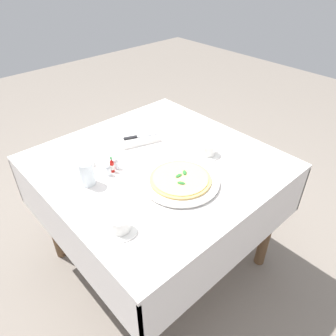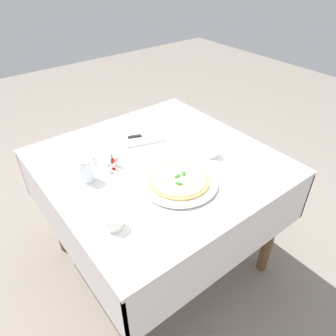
{
  "view_description": "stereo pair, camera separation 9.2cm",
  "coord_description": "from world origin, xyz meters",
  "px_view_note": "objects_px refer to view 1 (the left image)",
  "views": [
    {
      "loc": [
        -0.83,
        -0.99,
        1.64
      ],
      "look_at": [
        -0.02,
        -0.1,
        0.77
      ],
      "focal_mm": 33.74,
      "sensor_mm": 36.0,
      "label": 1
    },
    {
      "loc": [
        -0.76,
        -1.05,
        1.64
      ],
      "look_at": [
        -0.02,
        -0.1,
        0.77
      ],
      "focal_mm": 33.74,
      "sensor_mm": 36.0,
      "label": 2
    }
  ],
  "objects_px": {
    "coffee_cup_center_back": "(120,225)",
    "hot_sauce_bottle": "(112,166)",
    "pizza_plate": "(180,181)",
    "dinner_knife": "(139,136)",
    "salt_shaker": "(116,164)",
    "pepper_shaker": "(108,171)",
    "water_glass_left_edge": "(87,175)",
    "napkin_folded": "(139,139)",
    "pizza": "(180,179)",
    "coffee_cup_near_left": "(208,150)",
    "coffee_cup_right_edge": "(82,160)"
  },
  "relations": [
    {
      "from": "coffee_cup_center_back",
      "to": "pepper_shaker",
      "type": "relative_size",
      "value": 2.31
    },
    {
      "from": "hot_sauce_bottle",
      "to": "salt_shaker",
      "type": "distance_m",
      "value": 0.03
    },
    {
      "from": "dinner_knife",
      "to": "pepper_shaker",
      "type": "relative_size",
      "value": 3.34
    },
    {
      "from": "water_glass_left_edge",
      "to": "coffee_cup_right_edge",
      "type": "bearing_deg",
      "value": 68.65
    },
    {
      "from": "pizza",
      "to": "hot_sauce_bottle",
      "type": "relative_size",
      "value": 3.35
    },
    {
      "from": "dinner_knife",
      "to": "pepper_shaker",
      "type": "bearing_deg",
      "value": -131.36
    },
    {
      "from": "hot_sauce_bottle",
      "to": "salt_shaker",
      "type": "xyz_separation_m",
      "value": [
        0.03,
        0.01,
        -0.01
      ]
    },
    {
      "from": "coffee_cup_right_edge",
      "to": "salt_shaker",
      "type": "xyz_separation_m",
      "value": [
        0.1,
        -0.14,
        -0.0
      ]
    },
    {
      "from": "pizza",
      "to": "coffee_cup_near_left",
      "type": "distance_m",
      "value": 0.28
    },
    {
      "from": "pizza_plate",
      "to": "pepper_shaker",
      "type": "height_order",
      "value": "pepper_shaker"
    },
    {
      "from": "pizza_plate",
      "to": "coffee_cup_center_back",
      "type": "relative_size",
      "value": 2.7
    },
    {
      "from": "coffee_cup_right_edge",
      "to": "hot_sauce_bottle",
      "type": "distance_m",
      "value": 0.17
    },
    {
      "from": "coffee_cup_near_left",
      "to": "water_glass_left_edge",
      "type": "bearing_deg",
      "value": 160.31
    },
    {
      "from": "salt_shaker",
      "to": "coffee_cup_center_back",
      "type": "bearing_deg",
      "value": -122.31
    },
    {
      "from": "dinner_knife",
      "to": "salt_shaker",
      "type": "xyz_separation_m",
      "value": [
        -0.25,
        -0.13,
        0.0
      ]
    },
    {
      "from": "pizza_plate",
      "to": "pepper_shaker",
      "type": "relative_size",
      "value": 6.25
    },
    {
      "from": "water_glass_left_edge",
      "to": "coffee_cup_center_back",
      "type": "bearing_deg",
      "value": -99.81
    },
    {
      "from": "coffee_cup_center_back",
      "to": "hot_sauce_bottle",
      "type": "bearing_deg",
      "value": 60.43
    },
    {
      "from": "water_glass_left_edge",
      "to": "napkin_folded",
      "type": "distance_m",
      "value": 0.43
    },
    {
      "from": "pizza_plate",
      "to": "coffee_cup_right_edge",
      "type": "bearing_deg",
      "value": 120.3
    },
    {
      "from": "pizza_plate",
      "to": "salt_shaker",
      "type": "distance_m",
      "value": 0.33
    },
    {
      "from": "pizza_plate",
      "to": "pizza",
      "type": "distance_m",
      "value": 0.01
    },
    {
      "from": "coffee_cup_right_edge",
      "to": "dinner_knife",
      "type": "xyz_separation_m",
      "value": [
        0.35,
        -0.0,
        -0.0
      ]
    },
    {
      "from": "coffee_cup_center_back",
      "to": "hot_sauce_bottle",
      "type": "relative_size",
      "value": 1.57
    },
    {
      "from": "napkin_folded",
      "to": "hot_sauce_bottle",
      "type": "relative_size",
      "value": 3.0
    },
    {
      "from": "coffee_cup_right_edge",
      "to": "hot_sauce_bottle",
      "type": "xyz_separation_m",
      "value": [
        0.07,
        -0.15,
        0.01
      ]
    },
    {
      "from": "dinner_knife",
      "to": "pepper_shaker",
      "type": "xyz_separation_m",
      "value": [
        -0.3,
        -0.15,
        0.0
      ]
    },
    {
      "from": "water_glass_left_edge",
      "to": "salt_shaker",
      "type": "xyz_separation_m",
      "value": [
        0.16,
        0.01,
        -0.02
      ]
    },
    {
      "from": "hot_sauce_bottle",
      "to": "pepper_shaker",
      "type": "relative_size",
      "value": 1.48
    },
    {
      "from": "water_glass_left_edge",
      "to": "pepper_shaker",
      "type": "xyz_separation_m",
      "value": [
        0.1,
        -0.01,
        -0.02
      ]
    },
    {
      "from": "pepper_shaker",
      "to": "coffee_cup_right_edge",
      "type": "bearing_deg",
      "value": 106.09
    },
    {
      "from": "coffee_cup_right_edge",
      "to": "napkin_folded",
      "type": "xyz_separation_m",
      "value": [
        0.35,
        -0.0,
        -0.02
      ]
    },
    {
      "from": "pizza_plate",
      "to": "coffee_cup_right_edge",
      "type": "distance_m",
      "value": 0.5
    },
    {
      "from": "coffee_cup_near_left",
      "to": "coffee_cup_right_edge",
      "type": "distance_m",
      "value": 0.63
    },
    {
      "from": "coffee_cup_center_back",
      "to": "pepper_shaker",
      "type": "distance_m",
      "value": 0.36
    },
    {
      "from": "coffee_cup_center_back",
      "to": "salt_shaker",
      "type": "relative_size",
      "value": 2.31
    },
    {
      "from": "pizza_plate",
      "to": "dinner_knife",
      "type": "distance_m",
      "value": 0.44
    },
    {
      "from": "coffee_cup_near_left",
      "to": "napkin_folded",
      "type": "distance_m",
      "value": 0.39
    },
    {
      "from": "pizza",
      "to": "coffee_cup_right_edge",
      "type": "height_order",
      "value": "coffee_cup_right_edge"
    },
    {
      "from": "pizza_plate",
      "to": "dinner_knife",
      "type": "bearing_deg",
      "value": 76.87
    },
    {
      "from": "hot_sauce_bottle",
      "to": "coffee_cup_center_back",
      "type": "bearing_deg",
      "value": -119.57
    },
    {
      "from": "coffee_cup_right_edge",
      "to": "coffee_cup_near_left",
      "type": "bearing_deg",
      "value": -34.43
    },
    {
      "from": "coffee_cup_near_left",
      "to": "hot_sauce_bottle",
      "type": "xyz_separation_m",
      "value": [
        -0.44,
        0.21,
        0.01
      ]
    },
    {
      "from": "pizza",
      "to": "hot_sauce_bottle",
      "type": "xyz_separation_m",
      "value": [
        -0.18,
        0.28,
        0.01
      ]
    },
    {
      "from": "coffee_cup_near_left",
      "to": "napkin_folded",
      "type": "relative_size",
      "value": 0.53
    },
    {
      "from": "coffee_cup_near_left",
      "to": "pepper_shaker",
      "type": "height_order",
      "value": "coffee_cup_near_left"
    },
    {
      "from": "coffee_cup_near_left",
      "to": "hot_sauce_bottle",
      "type": "distance_m",
      "value": 0.49
    },
    {
      "from": "hot_sauce_bottle",
      "to": "salt_shaker",
      "type": "relative_size",
      "value": 1.48
    },
    {
      "from": "coffee_cup_near_left",
      "to": "napkin_folded",
      "type": "height_order",
      "value": "coffee_cup_near_left"
    },
    {
      "from": "pizza",
      "to": "water_glass_left_edge",
      "type": "distance_m",
      "value": 0.42
    }
  ]
}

